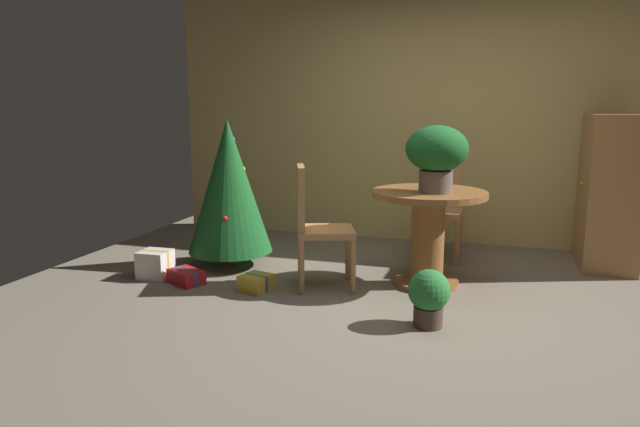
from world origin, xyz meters
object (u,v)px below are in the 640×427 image
Objects in this scene: round_dining_table at (428,226)px; gift_box_cream at (155,264)px; potted_plant at (429,295)px; gift_box_red at (186,277)px; flower_vase at (436,153)px; wooden_cabinet at (610,192)px; wooden_chair_far at (439,203)px; gift_box_gold at (256,283)px; holiday_tree at (229,186)px; wooden_chair_left_near at (315,222)px.

gift_box_cream is (-2.20, -0.47, -0.37)m from round_dining_table.
round_dining_table reaches higher than potted_plant.
potted_plant reaches higher than gift_box_red.
gift_box_cream is 0.65× the size of potted_plant.
wooden_cabinet is (1.41, 1.07, -0.40)m from flower_vase.
wooden_chair_far is at bearing 37.06° from gift_box_red.
wooden_chair_far is 2.70× the size of gift_box_red.
flower_vase is at bearing 19.17° from gift_box_gold.
wooden_chair_far reaches higher than gift_box_gold.
holiday_tree is (-1.76, 0.06, 0.24)m from round_dining_table.
wooden_chair_left_near is 0.74× the size of holiday_tree.
gift_box_cream is (-0.94, 0.06, 0.05)m from gift_box_gold.
flower_vase is at bearing -56.17° from round_dining_table.
potted_plant is (0.96, -0.58, -0.32)m from wooden_chair_left_near.
round_dining_table is 0.94m from potted_plant.
holiday_tree is 3.43× the size of potted_plant.
gift_box_cream is (-1.36, -0.16, -0.42)m from wooden_chair_left_near.
wooden_chair_far reaches higher than gift_box_red.
gift_box_gold is 3.18m from wooden_cabinet.
wooden_chair_far reaches higher than round_dining_table.
round_dining_table is at bearing 15.84° from gift_box_red.
round_dining_table is at bearing -90.00° from wooden_chair_far.
gift_box_red is (-1.93, -0.46, -1.02)m from flower_vase.
potted_plant reaches higher than gift_box_cream.
wooden_chair_far is 1.81m from potted_plant.
gift_box_red is at bearing -167.70° from wooden_chair_left_near.
potted_plant is (1.99, -0.36, 0.16)m from gift_box_red.
wooden_chair_far is 1.96m from gift_box_gold.
wooden_cabinet is (3.67, 1.46, 0.56)m from gift_box_cream.
wooden_chair_far is at bearing 90.00° from round_dining_table.
flower_vase is 2.23m from gift_box_red.
gift_box_gold is 0.94m from gift_box_cream.
gift_box_red is (-1.03, -0.23, -0.48)m from wooden_chair_left_near.
potted_plant is (0.11, -0.89, -0.28)m from round_dining_table.
round_dining_table is at bearing 20.00° from wooden_chair_left_near.
wooden_chair_left_near is at bearing -150.67° from wooden_cabinet.
holiday_tree reaches higher than gift_box_gold.
gift_box_red is 2.03m from potted_plant.
flower_vase is at bearing 94.32° from potted_plant.
flower_vase reaches higher than potted_plant.
gift_box_gold is (-1.26, -1.42, -0.47)m from wooden_chair_far.
round_dining_table is 0.93× the size of wooden_chair_left_near.
round_dining_table is 3.60× the size of gift_box_cream.
gift_box_cream is 0.18× the size of wooden_cabinet.
wooden_chair_left_near is 1.16m from gift_box_red.
gift_box_red is (-1.88, -0.53, -0.43)m from round_dining_table.
flower_vase reaches higher than gift_box_cream.
gift_box_red is at bearing -10.98° from gift_box_cream.
flower_vase is 1.45× the size of gift_box_red.
holiday_tree is at bearing 153.11° from potted_plant.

